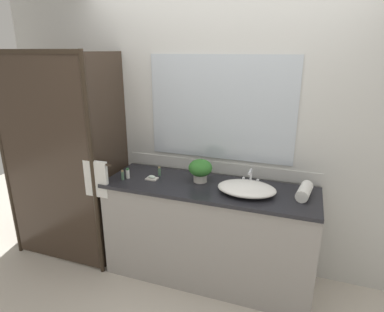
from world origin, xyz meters
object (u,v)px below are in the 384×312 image
(potted_plant, at_px, (200,169))
(soap_dish, at_px, (152,178))
(sink_basin, at_px, (247,188))
(faucet, at_px, (250,180))
(rolled_towel_near_edge, at_px, (304,191))
(amenity_bottle_shampoo, at_px, (128,174))
(amenity_bottle_lotion, at_px, (123,175))
(amenity_bottle_body_wash, at_px, (159,171))

(potted_plant, bearing_deg, soap_dish, -166.95)
(sink_basin, bearing_deg, soap_dish, 179.43)
(faucet, height_order, rolled_towel_near_edge, faucet)
(faucet, relative_size, amenity_bottle_shampoo, 1.82)
(potted_plant, distance_m, rolled_towel_near_edge, 0.86)
(amenity_bottle_shampoo, distance_m, amenity_bottle_lotion, 0.05)
(faucet, xyz_separation_m, amenity_bottle_body_wash, (-0.82, -0.06, -0.01))
(sink_basin, bearing_deg, amenity_bottle_shampoo, -177.91)
(soap_dish, relative_size, amenity_bottle_lotion, 1.11)
(sink_basin, xyz_separation_m, potted_plant, (-0.42, 0.11, 0.07))
(potted_plant, xyz_separation_m, amenity_bottle_body_wash, (-0.40, 0.01, -0.07))
(sink_basin, distance_m, amenity_bottle_shampoo, 1.06)
(sink_basin, distance_m, soap_dish, 0.84)
(amenity_bottle_shampoo, bearing_deg, potted_plant, 12.84)
(sink_basin, height_order, soap_dish, sink_basin)
(amenity_bottle_body_wash, height_order, rolled_towel_near_edge, rolled_towel_near_edge)
(amenity_bottle_body_wash, bearing_deg, amenity_bottle_shampoo, -147.06)
(amenity_bottle_shampoo, relative_size, rolled_towel_near_edge, 0.37)
(soap_dish, relative_size, amenity_bottle_shampoo, 1.07)
(potted_plant, bearing_deg, rolled_towel_near_edge, -1.71)
(sink_basin, bearing_deg, rolled_towel_near_edge, 10.42)
(faucet, xyz_separation_m, amenity_bottle_lotion, (-1.08, -0.26, -0.01))
(soap_dish, bearing_deg, sink_basin, -0.57)
(soap_dish, distance_m, amenity_bottle_body_wash, 0.11)
(rolled_towel_near_edge, bearing_deg, amenity_bottle_body_wash, 178.39)
(soap_dish, xyz_separation_m, amenity_bottle_body_wash, (0.02, 0.11, 0.03))
(faucet, relative_size, amenity_bottle_body_wash, 2.00)
(amenity_bottle_body_wash, xyz_separation_m, amenity_bottle_lotion, (-0.26, -0.20, 0.00))
(soap_dish, bearing_deg, amenity_bottle_shampoo, -167.59)
(sink_basin, height_order, faucet, faucet)
(amenity_bottle_body_wash, bearing_deg, sink_basin, -8.02)
(potted_plant, xyz_separation_m, amenity_bottle_shampoo, (-0.63, -0.14, -0.07))
(rolled_towel_near_edge, bearing_deg, sink_basin, -169.58)
(potted_plant, relative_size, amenity_bottle_body_wash, 2.42)
(potted_plant, height_order, soap_dish, potted_plant)
(potted_plant, xyz_separation_m, amenity_bottle_lotion, (-0.66, -0.19, -0.07))
(sink_basin, height_order, amenity_bottle_shampoo, amenity_bottle_shampoo)
(sink_basin, distance_m, rolled_towel_near_edge, 0.44)
(soap_dish, bearing_deg, amenity_bottle_lotion, -158.18)
(faucet, relative_size, amenity_bottle_lotion, 1.89)
(sink_basin, relative_size, potted_plant, 2.28)
(soap_dish, xyz_separation_m, rolled_towel_near_edge, (1.28, 0.07, 0.03))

